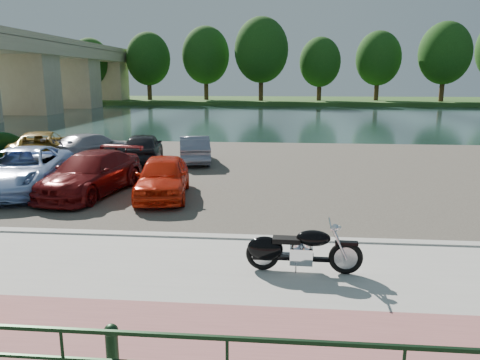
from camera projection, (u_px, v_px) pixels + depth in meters
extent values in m
plane|color=#595447|center=(251.00, 276.00, 9.48)|extent=(200.00, 200.00, 0.00)
cube|color=#ACAAA1|center=(247.00, 295.00, 8.50)|extent=(60.00, 6.00, 0.10)
cube|color=#8F5251|center=(239.00, 337.00, 7.03)|extent=(60.00, 2.00, 0.01)
cube|color=#ACAAA1|center=(257.00, 239.00, 11.41)|extent=(60.00, 0.30, 0.14)
cube|color=#423D36|center=(269.00, 171.00, 20.18)|extent=(60.00, 18.00, 0.04)
cube|color=#192E2C|center=(278.00, 117.00, 48.41)|extent=(120.00, 40.00, 0.00)
cube|color=#254418|center=(281.00, 101.00, 79.48)|extent=(120.00, 24.00, 0.60)
cube|color=tan|center=(14.00, 47.00, 49.42)|extent=(7.00, 56.00, 1.40)
cube|color=tan|center=(13.00, 37.00, 49.21)|extent=(7.00, 56.00, 0.70)
cube|color=tan|center=(27.00, 82.00, 52.13)|extent=(6.00, 4.00, 7.20)
cube|color=tan|center=(74.00, 81.00, 63.81)|extent=(6.00, 4.00, 7.20)
cube|color=tan|center=(107.00, 81.00, 75.49)|extent=(6.00, 4.00, 7.20)
cube|color=black|center=(227.00, 338.00, 5.38)|extent=(24.00, 0.05, 0.05)
cylinder|color=black|center=(113.00, 357.00, 5.92)|extent=(0.16, 0.16, 0.70)
sphere|color=black|center=(111.00, 331.00, 5.84)|extent=(0.18, 0.18, 0.18)
cylinder|color=#3C2916|center=(92.00, 86.00, 74.46)|extent=(0.70, 0.70, 4.50)
ellipsoid|color=#163A0F|center=(90.00, 62.00, 73.70)|extent=(6.30, 6.30, 7.56)
cylinder|color=#3C2916|center=(149.00, 84.00, 74.96)|extent=(0.70, 0.70, 4.95)
ellipsoid|color=#163A0F|center=(148.00, 59.00, 74.12)|extent=(6.93, 6.93, 8.32)
cylinder|color=#3C2916|center=(206.00, 83.00, 75.46)|extent=(0.70, 0.70, 5.40)
ellipsoid|color=#163A0F|center=(206.00, 55.00, 74.55)|extent=(7.56, 7.56, 9.07)
cylinder|color=#3C2916|center=(261.00, 81.00, 71.87)|extent=(0.70, 0.70, 5.85)
ellipsoid|color=#163A0F|center=(261.00, 50.00, 70.88)|extent=(8.19, 8.19, 9.83)
cylinder|color=#3C2916|center=(319.00, 86.00, 72.56)|extent=(0.70, 0.70, 4.50)
ellipsoid|color=#163A0F|center=(320.00, 62.00, 71.80)|extent=(6.30, 6.30, 7.56)
cylinder|color=#3C2916|center=(377.00, 84.00, 73.06)|extent=(0.70, 0.70, 4.95)
ellipsoid|color=#163A0F|center=(378.00, 58.00, 72.22)|extent=(6.93, 6.93, 8.32)
cylinder|color=#3C2916|center=(442.00, 83.00, 69.47)|extent=(0.70, 0.70, 5.40)
ellipsoid|color=#163A0F|center=(445.00, 53.00, 68.56)|extent=(7.56, 7.56, 9.07)
torus|color=black|center=(346.00, 258.00, 9.25)|extent=(0.68, 0.14, 0.68)
torus|color=black|center=(263.00, 254.00, 9.45)|extent=(0.68, 0.14, 0.68)
cylinder|color=#B2B2B7|center=(346.00, 258.00, 9.25)|extent=(0.46, 0.08, 0.46)
cylinder|color=#B2B2B7|center=(263.00, 254.00, 9.45)|extent=(0.46, 0.08, 0.46)
cylinder|color=silver|center=(340.00, 245.00, 9.10)|extent=(0.33, 0.06, 0.63)
cylinder|color=silver|center=(339.00, 241.00, 9.30)|extent=(0.33, 0.06, 0.63)
cylinder|color=silver|center=(330.00, 224.00, 9.14)|extent=(0.06, 0.75, 0.04)
sphere|color=silver|center=(335.00, 228.00, 9.15)|extent=(0.17, 0.17, 0.16)
sphere|color=silver|center=(339.00, 228.00, 9.14)|extent=(0.11, 0.11, 0.11)
cube|color=black|center=(346.00, 243.00, 9.18)|extent=(0.45, 0.15, 0.06)
cube|color=black|center=(304.00, 259.00, 9.36)|extent=(1.20, 0.14, 0.08)
cube|color=silver|center=(301.00, 255.00, 9.35)|extent=(0.46, 0.33, 0.34)
cylinder|color=silver|center=(307.00, 246.00, 9.30)|extent=(0.25, 0.19, 0.27)
cylinder|color=silver|center=(296.00, 246.00, 9.32)|extent=(0.25, 0.19, 0.27)
ellipsoid|color=black|center=(313.00, 238.00, 9.25)|extent=(0.69, 0.38, 0.32)
cube|color=black|center=(286.00, 240.00, 9.32)|extent=(0.56, 0.30, 0.10)
ellipsoid|color=black|center=(265.00, 248.00, 9.42)|extent=(0.74, 0.36, 0.50)
cube|color=black|center=(263.00, 252.00, 9.44)|extent=(0.41, 0.19, 0.30)
cylinder|color=silver|center=(286.00, 258.00, 9.57)|extent=(1.10, 0.13, 0.09)
cylinder|color=silver|center=(286.00, 254.00, 9.56)|extent=(1.10, 0.13, 0.09)
cylinder|color=#B2B2B7|center=(296.00, 269.00, 9.24)|extent=(0.03, 0.14, 0.22)
imported|color=#9FBAE8|center=(23.00, 170.00, 16.34)|extent=(3.53, 5.83, 1.51)
imported|color=#630E0F|center=(91.00, 174.00, 15.91)|extent=(2.67, 5.12, 1.42)
imported|color=red|center=(163.00, 177.00, 15.51)|extent=(2.21, 4.23, 1.38)
imported|color=olive|center=(41.00, 146.00, 22.34)|extent=(3.95, 5.68, 1.44)
imported|color=#9D9CA4|center=(92.00, 147.00, 22.38)|extent=(3.36, 4.98, 1.34)
imported|color=black|center=(143.00, 148.00, 21.99)|extent=(2.43, 4.39, 1.41)
imported|color=slate|center=(194.00, 149.00, 22.00)|extent=(2.15, 4.05, 1.27)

